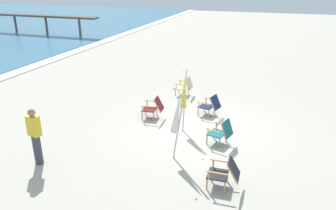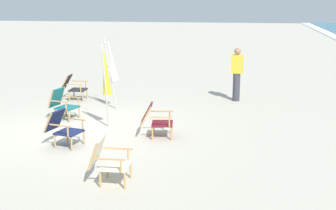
# 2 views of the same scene
# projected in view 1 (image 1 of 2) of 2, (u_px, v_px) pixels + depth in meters

# --- Properties ---
(ground_plane) EXTENTS (80.00, 80.00, 0.00)m
(ground_plane) POSITION_uv_depth(u_px,v_px,m) (201.00, 128.00, 11.20)
(ground_plane) COLOR #B7AF9E
(beach_chair_back_right) EXTENTS (0.61, 0.78, 0.78)m
(beach_chair_back_right) POSITION_uv_depth(u_px,v_px,m) (225.00, 172.00, 7.91)
(beach_chair_back_right) COLOR #28282D
(beach_chair_back_right) RESTS_ON ground
(beach_chair_front_right) EXTENTS (0.65, 0.80, 0.79)m
(beach_chair_front_right) POSITION_uv_depth(u_px,v_px,m) (154.00, 107.00, 11.84)
(beach_chair_front_right) COLOR maroon
(beach_chair_front_right) RESTS_ON ground
(beach_chair_back_left) EXTENTS (0.75, 0.86, 0.79)m
(beach_chair_back_left) POSITION_uv_depth(u_px,v_px,m) (210.00, 105.00, 12.05)
(beach_chair_back_left) COLOR #19234C
(beach_chair_back_left) RESTS_ON ground
(beach_chair_far_center) EXTENTS (0.73, 0.81, 0.82)m
(beach_chair_far_center) POSITION_uv_depth(u_px,v_px,m) (222.00, 131.00, 9.96)
(beach_chair_far_center) COLOR #196066
(beach_chair_far_center) RESTS_ON ground
(beach_chair_front_left) EXTENTS (0.60, 0.68, 0.82)m
(beach_chair_front_left) POSITION_uv_depth(u_px,v_px,m) (185.00, 85.00, 14.14)
(beach_chair_front_left) COLOR beige
(beach_chair_front_left) RESTS_ON ground
(umbrella_furled_yellow) EXTENTS (0.40, 0.26, 2.11)m
(umbrella_furled_yellow) POSITION_uv_depth(u_px,v_px,m) (184.00, 91.00, 10.57)
(umbrella_furled_yellow) COLOR #B7B2A8
(umbrella_furled_yellow) RESTS_ON ground
(umbrella_furled_white) EXTENTS (0.32, 0.43, 2.11)m
(umbrella_furled_white) POSITION_uv_depth(u_px,v_px,m) (177.00, 113.00, 8.84)
(umbrella_furled_white) COLOR #B7B2A8
(umbrella_furled_white) RESTS_ON ground
(person_near_chairs) EXTENTS (0.25, 0.37, 1.63)m
(person_near_chairs) POSITION_uv_depth(u_px,v_px,m) (35.00, 136.00, 8.77)
(person_near_chairs) COLOR #383842
(person_near_chairs) RESTS_ON ground
(pier_distant) EXTENTS (0.90, 16.72, 1.71)m
(pier_distant) POSITION_uv_depth(u_px,v_px,m) (14.00, 16.00, 29.21)
(pier_distant) COLOR brown
(pier_distant) RESTS_ON ground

